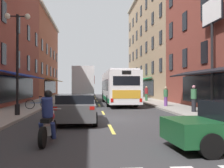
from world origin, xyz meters
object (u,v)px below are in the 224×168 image
(transit_bus, at_px, (118,87))
(box_truck, at_px, (84,84))
(pedestrian_far, at_px, (194,98))
(pedestrian_rear, at_px, (166,96))
(bicycle_near, at_px, (38,104))
(pedestrian_mid, at_px, (146,93))
(sedan_far, at_px, (76,108))
(motorcycle_rider, at_px, (48,120))
(street_lamp_twin, at_px, (17,59))
(billboard_sign, at_px, (212,25))
(sedan_mid, at_px, (84,93))

(transit_bus, distance_m, box_truck, 7.07)
(pedestrian_far, bearing_deg, pedestrian_rear, 83.68)
(bicycle_near, distance_m, pedestrian_rear, 10.05)
(pedestrian_mid, height_order, pedestrian_far, pedestrian_far)
(pedestrian_mid, relative_size, pedestrian_far, 0.95)
(sedan_far, xyz_separation_m, motorcycle_rider, (-0.64, -4.66, -0.00))
(bicycle_near, bearing_deg, street_lamp_twin, -95.77)
(billboard_sign, height_order, motorcycle_rider, billboard_sign)
(pedestrian_mid, relative_size, pedestrian_rear, 1.01)
(pedestrian_rear, bearing_deg, pedestrian_mid, -72.95)
(sedan_mid, xyz_separation_m, motorcycle_rider, (-0.51, -33.10, 0.05))
(billboard_sign, relative_size, pedestrian_far, 4.37)
(transit_bus, relative_size, pedestrian_far, 6.55)
(pedestrian_rear, xyz_separation_m, street_lamp_twin, (-10.28, -5.52, 2.37))
(transit_bus, distance_m, sedan_mid, 16.89)
(motorcycle_rider, distance_m, bicycle_near, 10.94)
(motorcycle_rider, bearing_deg, sedan_far, 82.17)
(sedan_mid, bearing_deg, bicycle_near, -97.37)
(bicycle_near, bearing_deg, sedan_mid, 82.63)
(sedan_mid, relative_size, pedestrian_far, 2.60)
(transit_bus, xyz_separation_m, box_truck, (-3.41, 6.19, 0.33))
(billboard_sign, height_order, sedan_mid, billboard_sign)
(bicycle_near, distance_m, street_lamp_twin, 4.78)
(pedestrian_rear, bearing_deg, sedan_mid, -53.68)
(motorcycle_rider, bearing_deg, billboard_sign, 40.53)
(transit_bus, distance_m, sedan_far, 12.48)
(motorcycle_rider, relative_size, pedestrian_rear, 1.31)
(transit_bus, xyz_separation_m, pedestrian_far, (3.84, -8.94, -0.65))
(sedan_mid, relative_size, bicycle_near, 2.57)
(motorcycle_rider, distance_m, street_lamp_twin, 7.83)
(box_truck, bearing_deg, sedan_mid, 90.85)
(billboard_sign, distance_m, transit_bus, 10.93)
(transit_bus, relative_size, bicycle_near, 6.50)
(motorcycle_rider, height_order, pedestrian_far, pedestrian_far)
(pedestrian_far, xyz_separation_m, street_lamp_twin, (-10.70, -0.84, 2.31))
(pedestrian_mid, xyz_separation_m, pedestrian_far, (0.33, -12.25, 0.05))
(sedan_mid, distance_m, motorcycle_rider, 33.10)
(sedan_mid, distance_m, street_lamp_twin, 26.60)
(sedan_mid, relative_size, sedan_far, 0.96)
(box_truck, relative_size, street_lamp_twin, 1.23)
(transit_bus, bearing_deg, pedestrian_mid, 43.23)
(transit_bus, height_order, motorcycle_rider, transit_bus)
(transit_bus, distance_m, bicycle_near, 8.86)
(pedestrian_mid, bearing_deg, pedestrian_far, 100.68)
(billboard_sign, relative_size, sedan_far, 1.61)
(sedan_mid, xyz_separation_m, pedestrian_mid, (7.08, -13.17, 0.30))
(billboard_sign, distance_m, sedan_far, 10.49)
(billboard_sign, relative_size, transit_bus, 0.67)
(sedan_far, bearing_deg, pedestrian_rear, 48.30)
(pedestrian_mid, xyz_separation_m, pedestrian_rear, (-0.08, -7.57, -0.01))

